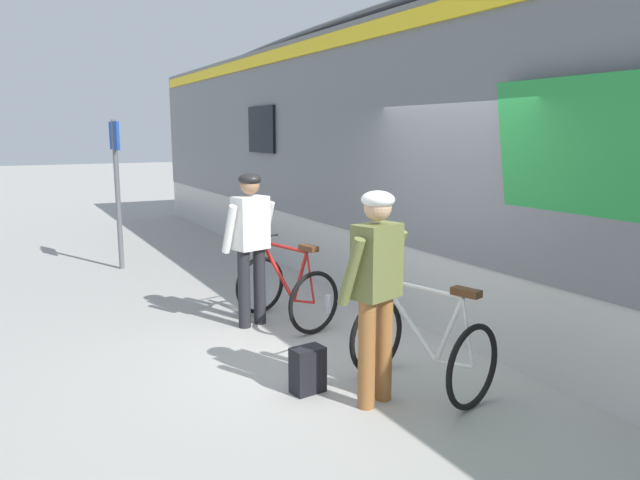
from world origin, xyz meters
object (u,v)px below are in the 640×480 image
at_px(train_car, 501,152).
at_px(water_bottle_near_the_bikes, 328,304).
at_px(cyclist_far_in_olive, 376,279).
at_px(bicycle_near_red, 286,290).
at_px(cyclist_near_in_white, 251,236).
at_px(backpack_on_platform, 308,370).
at_px(platform_sign_post, 116,169).
at_px(bicycle_far_white, 422,346).

distance_m(train_car, water_bottle_near_the_bikes, 2.90).
distance_m(cyclist_far_in_olive, bicycle_near_red, 2.38).
height_order(cyclist_near_in_white, backpack_on_platform, cyclist_near_in_white).
bearing_deg(water_bottle_near_the_bikes, cyclist_near_in_white, -178.39).
bearing_deg(backpack_on_platform, platform_sign_post, 88.57).
height_order(train_car, water_bottle_near_the_bikes, train_car).
relative_size(bicycle_near_red, water_bottle_near_the_bikes, 5.49).
height_order(water_bottle_near_the_bikes, platform_sign_post, platform_sign_post).
xyz_separation_m(cyclist_near_in_white, bicycle_near_red, (0.38, -0.11, -0.65)).
bearing_deg(cyclist_far_in_olive, cyclist_near_in_white, 93.13).
xyz_separation_m(cyclist_near_in_white, cyclist_far_in_olive, (0.13, -2.39, 0.00)).
distance_m(cyclist_near_in_white, cyclist_far_in_olive, 2.39).
bearing_deg(platform_sign_post, bicycle_far_white, -76.86).
bearing_deg(bicycle_near_red, platform_sign_post, 106.92).
distance_m(bicycle_near_red, backpack_on_platform, 1.94).
distance_m(cyclist_far_in_olive, water_bottle_near_the_bikes, 2.74).
height_order(train_car, bicycle_far_white, train_car).
bearing_deg(backpack_on_platform, bicycle_near_red, 63.86).
relative_size(bicycle_far_white, water_bottle_near_the_bikes, 5.58).
height_order(cyclist_far_in_olive, bicycle_far_white, cyclist_far_in_olive).
xyz_separation_m(cyclist_near_in_white, backpack_on_platform, (-0.26, -1.94, -0.85)).
bearing_deg(train_car, platform_sign_post, 132.31).
distance_m(bicycle_near_red, water_bottle_near_the_bikes, 0.72).
distance_m(backpack_on_platform, platform_sign_post, 5.89).
distance_m(train_car, platform_sign_post, 5.89).
distance_m(backpack_on_platform, water_bottle_near_the_bikes, 2.35).
relative_size(backpack_on_platform, platform_sign_post, 0.17).
bearing_deg(cyclist_near_in_white, train_car, -10.64).
bearing_deg(cyclist_far_in_olive, water_bottle_near_the_bikes, 69.78).
xyz_separation_m(train_car, platform_sign_post, (-3.96, 4.35, -0.34)).
bearing_deg(backpack_on_platform, water_bottle_near_the_bikes, 50.13).
bearing_deg(cyclist_near_in_white, cyclist_far_in_olive, -86.87).
bearing_deg(train_car, cyclist_far_in_olive, -149.39).
height_order(bicycle_near_red, backpack_on_platform, bicycle_near_red).
bearing_deg(bicycle_far_white, platform_sign_post, 103.14).
bearing_deg(train_car, water_bottle_near_the_bikes, 163.79).
xyz_separation_m(bicycle_far_white, water_bottle_near_the_bikes, (0.39, 2.39, -0.29)).
distance_m(cyclist_near_in_white, bicycle_far_white, 2.53).
relative_size(cyclist_near_in_white, water_bottle_near_the_bikes, 8.05).
bearing_deg(bicycle_near_red, water_bottle_near_the_bikes, 12.54).
relative_size(train_car, cyclist_near_in_white, 11.84).
bearing_deg(train_car, backpack_on_platform, -158.54).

